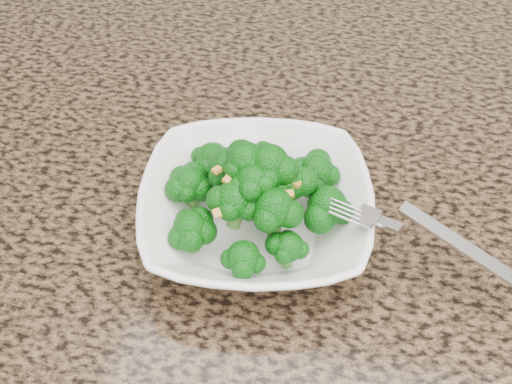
# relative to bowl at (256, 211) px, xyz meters

# --- Properties ---
(granite_counter) EXTENTS (1.64, 1.04, 0.03)m
(granite_counter) POSITION_rel_bowl_xyz_m (0.16, 0.01, -0.04)
(granite_counter) COLOR brown
(granite_counter) RESTS_ON cabinet
(bowl) EXTENTS (0.24, 0.24, 0.05)m
(bowl) POSITION_rel_bowl_xyz_m (0.00, 0.00, 0.00)
(bowl) COLOR white
(bowl) RESTS_ON granite_counter
(broccoli_pile) EXTENTS (0.18, 0.18, 0.06)m
(broccoli_pile) POSITION_rel_bowl_xyz_m (0.00, 0.00, 0.06)
(broccoli_pile) COLOR #0A600C
(broccoli_pile) RESTS_ON bowl
(garlic_topping) EXTENTS (0.11, 0.11, 0.01)m
(garlic_topping) POSITION_rel_bowl_xyz_m (0.00, 0.00, 0.09)
(garlic_topping) COLOR gold
(garlic_topping) RESTS_ON broccoli_pile
(fork) EXTENTS (0.18, 0.10, 0.01)m
(fork) POSITION_rel_bowl_xyz_m (0.12, -0.02, 0.03)
(fork) COLOR silver
(fork) RESTS_ON bowl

